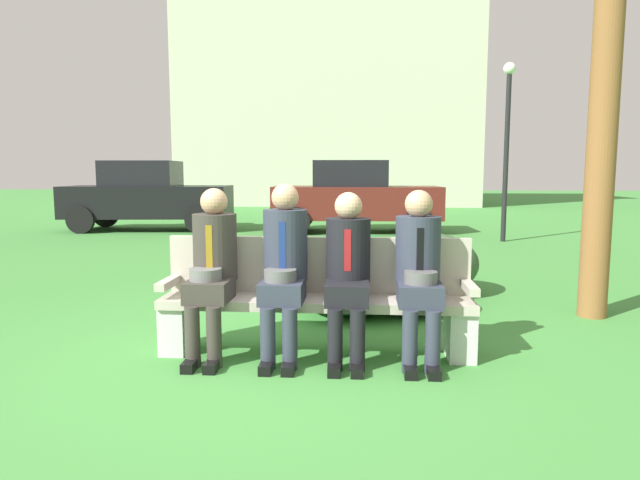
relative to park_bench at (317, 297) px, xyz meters
name	(u,v)px	position (x,y,z in m)	size (l,w,h in m)	color
ground_plane	(269,361)	(-0.34, -0.26, -0.44)	(80.00, 80.00, 0.00)	#3F863A
park_bench	(317,297)	(0.00, 0.00, 0.00)	(2.41, 0.44, 0.90)	#B7AD9E
seated_man_leftmost	(212,263)	(-0.79, -0.14, 0.28)	(0.34, 0.72, 1.29)	#38332D
seated_man_centerleft	(284,262)	(-0.24, -0.13, 0.30)	(0.34, 0.72, 1.33)	#2D3342
seated_man_centerright	(348,267)	(0.25, -0.13, 0.27)	(0.34, 0.72, 1.26)	black
seated_man_rightmost	(419,267)	(0.77, -0.14, 0.28)	(0.34, 0.72, 1.28)	#2D3342
shrub_near_bench	(351,274)	(0.24, 1.22, -0.03)	(1.30, 1.19, 0.81)	#1E7332
shrub_mid_lawn	(412,287)	(0.85, 1.24, -0.16)	(0.88, 0.81, 0.55)	#2F5E25
shrub_far_lawn	(428,263)	(1.12, 2.22, -0.08)	(1.15, 1.05, 0.72)	#365431
parked_car_near	(147,196)	(-4.88, 9.01, 0.40)	(4.01, 1.97, 1.68)	black
parked_car_far	(355,197)	(0.17, 8.98, 0.40)	(3.96, 1.83, 1.68)	#591E19
street_lamp	(507,133)	(3.23, 7.37, 1.75)	(0.24, 0.24, 3.57)	black
building_backdrop	(330,84)	(-1.19, 21.57, 4.93)	(13.19, 6.74, 10.69)	#B5BF9F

